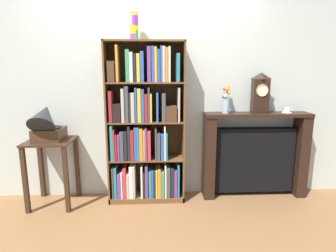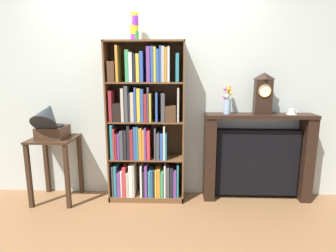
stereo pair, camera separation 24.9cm
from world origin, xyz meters
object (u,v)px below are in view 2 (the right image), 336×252
Objects in this scene: gramophone at (49,121)px; flower_vase at (227,102)px; mantel_clock at (263,94)px; teacup_with_saucer at (292,112)px; bookshelf at (144,131)px; fireplace_mantel at (257,158)px; cup_stack at (134,27)px; side_table_left at (55,155)px.

gramophone is 1.51× the size of flower_vase.
gramophone is at bearing -175.98° from mantel_clock.
teacup_with_saucer is (0.72, 0.00, -0.11)m from flower_vase.
bookshelf is 3.80× the size of gramophone.
fireplace_mantel is (1.32, 0.06, -0.33)m from bookshelf.
bookshelf is 1.47× the size of fireplace_mantel.
cup_stack is at bearing 9.57° from gramophone.
fireplace_mantel is 0.76m from flower_vase.
mantel_clock is at bearing -57.84° from fireplace_mantel.
side_table_left is at bearing -176.84° from fireplace_mantel.
fireplace_mantel is (2.36, 0.13, -0.04)m from side_table_left.
gramophone is at bearing -172.61° from bookshelf.
mantel_clock is at bearing 1.37° from bookshelf.
teacup_with_saucer is at bearing 0.30° from cup_stack.
teacup_with_saucer is at bearing -3.67° from fireplace_mantel.
gramophone is at bearing -90.00° from side_table_left.
side_table_left is (-0.95, -0.10, -1.42)m from cup_stack.
mantel_clock is (1.43, 0.01, -0.71)m from cup_stack.
gramophone is 2.00m from flower_vase.
fireplace_mantel is 10.05× the size of teacup_with_saucer.
teacup_with_saucer reaches higher than fireplace_mantel.
fireplace_mantel is 2.68× the size of mantel_clock.
flower_vase is 0.73m from teacup_with_saucer.
bookshelf is 1.08m from side_table_left.
flower_vase is at bearing 179.71° from mantel_clock.
mantel_clock is (2.37, 0.11, 0.71)m from side_table_left.
flower_vase is at bearing 4.87° from gramophone.
teacup_with_saucer is (2.70, 0.17, 0.09)m from gramophone.
flower_vase is (0.94, 0.03, 0.33)m from bookshelf.
cup_stack is at bearing -179.71° from mantel_clock.
cup_stack is 0.63× the size of mantel_clock.
gramophone is at bearing -170.43° from cup_stack.
flower_vase reaches higher than gramophone.
gramophone is at bearing -175.36° from fireplace_mantel.
bookshelf is 1.14m from cup_stack.
cup_stack is 2.38× the size of teacup_with_saucer.
gramophone is 0.39× the size of fireplace_mantel.
fireplace_mantel is at bearing 176.33° from teacup_with_saucer.
cup_stack is 0.39× the size of side_table_left.
fireplace_mantel is 0.75m from mantel_clock.
flower_vase reaches higher than fireplace_mantel.
mantel_clock is 3.76× the size of teacup_with_saucer.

